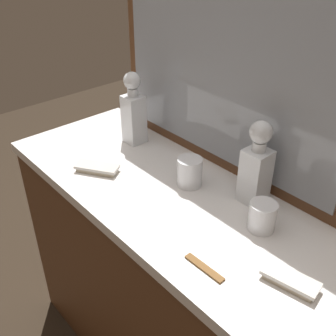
# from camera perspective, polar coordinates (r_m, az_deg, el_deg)

# --- Properties ---
(dresser) EXTENTS (1.27, 0.51, 0.91)m
(dresser) POSITION_cam_1_polar(r_m,az_deg,el_deg) (1.61, 0.00, -16.22)
(dresser) COLOR brown
(dresser) RESTS_ON ground_plane
(dresser_mirror) EXTENTS (0.97, 0.03, 0.71)m
(dresser_mirror) POSITION_cam_1_polar(r_m,az_deg,el_deg) (1.30, 8.10, 14.04)
(dresser_mirror) COLOR brown
(dresser_mirror) RESTS_ON dresser
(crystal_decanter_center) EXTENTS (0.07, 0.07, 0.28)m
(crystal_decanter_center) POSITION_cam_1_polar(r_m,az_deg,el_deg) (1.54, -4.85, 7.45)
(crystal_decanter_center) COLOR white
(crystal_decanter_center) RESTS_ON dresser
(crystal_decanter_left) EXTENTS (0.07, 0.07, 0.27)m
(crystal_decanter_left) POSITION_cam_1_polar(r_m,az_deg,el_deg) (1.23, 12.27, -0.32)
(crystal_decanter_left) COLOR white
(crystal_decanter_left) RESTS_ON dresser
(crystal_tumbler_far_right) EXTENTS (0.08, 0.08, 0.09)m
(crystal_tumbler_far_right) POSITION_cam_1_polar(r_m,az_deg,el_deg) (1.16, 13.13, -6.81)
(crystal_tumbler_far_right) COLOR white
(crystal_tumbler_far_right) RESTS_ON dresser
(crystal_tumbler_left) EXTENTS (0.08, 0.08, 0.10)m
(crystal_tumbler_left) POSITION_cam_1_polar(r_m,az_deg,el_deg) (1.31, 3.05, -0.71)
(crystal_tumbler_left) COLOR white
(crystal_tumbler_left) RESTS_ON dresser
(silver_brush_left) EXTENTS (0.16, 0.13, 0.02)m
(silver_brush_left) POSITION_cam_1_polar(r_m,az_deg,el_deg) (1.41, -9.96, -0.02)
(silver_brush_left) COLOR #B7A88C
(silver_brush_left) RESTS_ON dresser
(silver_brush_far_right) EXTENTS (0.14, 0.08, 0.02)m
(silver_brush_far_right) POSITION_cam_1_polar(r_m,az_deg,el_deg) (1.04, 16.84, -14.93)
(silver_brush_far_right) COLOR #B7A88C
(silver_brush_far_right) RESTS_ON dresser
(tortoiseshell_comb) EXTENTS (0.12, 0.02, 0.01)m
(tortoiseshell_comb) POSITION_cam_1_polar(r_m,az_deg,el_deg) (1.05, 5.14, -13.84)
(tortoiseshell_comb) COLOR brown
(tortoiseshell_comb) RESTS_ON dresser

